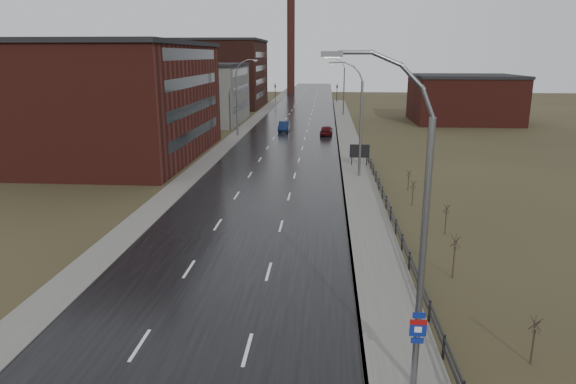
% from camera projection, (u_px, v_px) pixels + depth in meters
% --- Properties ---
extents(road, '(14.00, 300.00, 0.06)m').
position_uv_depth(road, '(289.00, 139.00, 75.49)').
color(road, black).
rests_on(road, ground).
extents(sidewalk_right, '(3.20, 180.00, 0.18)m').
position_uv_depth(sidewalk_right, '(358.00, 179.00, 50.78)').
color(sidewalk_right, '#595651').
rests_on(sidewalk_right, ground).
extents(curb_right, '(0.16, 180.00, 0.18)m').
position_uv_depth(curb_right, '(342.00, 178.00, 50.88)').
color(curb_right, slate).
rests_on(curb_right, ground).
extents(sidewalk_left, '(2.40, 260.00, 0.12)m').
position_uv_depth(sidewalk_left, '(234.00, 138.00, 76.07)').
color(sidewalk_left, '#595651').
rests_on(sidewalk_left, ground).
extents(warehouse_near, '(22.44, 28.56, 13.50)m').
position_uv_depth(warehouse_near, '(104.00, 100.00, 60.81)').
color(warehouse_near, '#471914').
rests_on(warehouse_near, ground).
extents(warehouse_mid, '(16.32, 20.40, 10.50)m').
position_uv_depth(warehouse_mid, '(197.00, 93.00, 92.77)').
color(warehouse_mid, slate).
rests_on(warehouse_mid, ground).
extents(warehouse_far, '(26.52, 24.48, 15.50)m').
position_uv_depth(warehouse_far, '(207.00, 73.00, 121.39)').
color(warehouse_far, '#331611').
rests_on(warehouse_far, ground).
extents(building_right, '(18.36, 16.32, 8.50)m').
position_uv_depth(building_right, '(464.00, 99.00, 93.41)').
color(building_right, '#471914').
rests_on(building_right, ground).
extents(smokestack, '(2.70, 2.70, 30.70)m').
position_uv_depth(smokestack, '(291.00, 43.00, 158.62)').
color(smokestack, '#331611').
rests_on(smokestack, ground).
extents(streetlight_main, '(3.91, 0.29, 12.11)m').
position_uv_depth(streetlight_main, '(415.00, 233.00, 17.45)').
color(streetlight_main, slate).
rests_on(streetlight_main, ground).
extents(streetlight_right_mid, '(3.36, 0.28, 11.35)m').
position_uv_depth(streetlight_right_mid, '(358.00, 119.00, 50.26)').
color(streetlight_right_mid, slate).
rests_on(streetlight_right_mid, ground).
extents(streetlight_left, '(3.36, 0.28, 11.35)m').
position_uv_depth(streetlight_left, '(239.00, 97.00, 76.47)').
color(streetlight_left, slate).
rests_on(streetlight_left, ground).
extents(streetlight_right_far, '(3.36, 0.28, 11.35)m').
position_uv_depth(streetlight_right_far, '(342.00, 87.00, 102.28)').
color(streetlight_right_far, slate).
rests_on(streetlight_right_far, ground).
extents(guardrail, '(0.10, 53.05, 1.10)m').
position_uv_depth(guardrail, '(397.00, 228.00, 34.42)').
color(guardrail, black).
rests_on(guardrail, ground).
extents(shrub_b, '(0.49, 0.51, 2.05)m').
position_uv_depth(shrub_b, '(534.00, 339.00, 20.22)').
color(shrub_b, '#382D23').
rests_on(shrub_b, ground).
extents(shrub_c, '(0.59, 0.62, 2.50)m').
position_uv_depth(shrub_c, '(454.00, 256.00, 28.04)').
color(shrub_c, '#382D23').
rests_on(shrub_c, ground).
extents(shrub_d, '(0.51, 0.54, 2.14)m').
position_uv_depth(shrub_d, '(446.00, 218.00, 35.05)').
color(shrub_d, '#382D23').
rests_on(shrub_d, ground).
extents(shrub_e, '(0.50, 0.53, 2.10)m').
position_uv_depth(shrub_e, '(413.00, 192.00, 41.73)').
color(shrub_e, '#382D23').
rests_on(shrub_e, ground).
extents(shrub_f, '(0.45, 0.47, 1.87)m').
position_uv_depth(shrub_f, '(409.00, 180.00, 46.41)').
color(shrub_f, '#382D23').
rests_on(shrub_f, ground).
extents(billboard, '(2.15, 0.17, 2.51)m').
position_uv_depth(billboard, '(360.00, 152.00, 56.06)').
color(billboard, black).
rests_on(billboard, ground).
extents(traffic_light_left, '(0.58, 2.73, 5.30)m').
position_uv_depth(traffic_light_left, '(275.00, 84.00, 132.69)').
color(traffic_light_left, black).
rests_on(traffic_light_left, ground).
extents(traffic_light_right, '(0.58, 2.73, 5.30)m').
position_uv_depth(traffic_light_right, '(337.00, 85.00, 131.54)').
color(traffic_light_right, black).
rests_on(traffic_light_right, ground).
extents(car_near, '(1.69, 4.74, 1.56)m').
position_uv_depth(car_near, '(284.00, 127.00, 82.38)').
color(car_near, '#0A1636').
rests_on(car_near, ground).
extents(car_far, '(2.04, 4.55, 1.52)m').
position_uv_depth(car_far, '(326.00, 131.00, 78.41)').
color(car_far, '#420B0D').
rests_on(car_far, ground).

